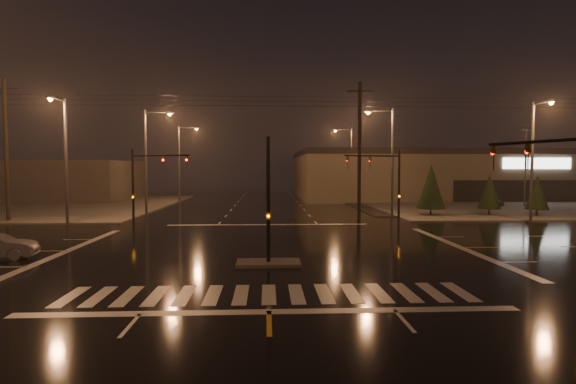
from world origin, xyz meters
The scene contains 26 objects.
ground centered at (0.00, 0.00, 0.00)m, with size 140.00×140.00×0.00m, color black.
sidewalk_ne centered at (30.00, 30.00, 0.06)m, with size 36.00×36.00×0.12m, color #4A4842.
sidewalk_nw centered at (-30.00, 30.00, 0.06)m, with size 36.00×36.00×0.12m, color #4A4842.
median_island centered at (0.00, -4.00, 0.07)m, with size 3.00×1.60×0.15m, color #4A4842.
crosswalk centered at (0.00, -9.00, 0.01)m, with size 15.00×2.60×0.01m, color beige.
stop_bar_near centered at (0.00, -11.00, 0.01)m, with size 16.00×0.50×0.01m, color beige.
stop_bar_far centered at (0.00, 11.00, 0.01)m, with size 16.00×0.50×0.01m, color beige.
parking_lot centered at (35.00, 28.00, 0.04)m, with size 50.00×24.00×0.08m, color black.
retail_building centered at (35.00, 45.99, 3.84)m, with size 60.20×28.30×7.20m.
commercial_block centered at (-35.00, 42.00, 2.80)m, with size 30.00×18.00×5.60m, color #3F3A37.
signal_mast_median centered at (0.00, -3.07, 3.75)m, with size 0.25×4.59×6.00m.
signal_mast_ne centered at (9.50, 10.14, 3.79)m, with size 4.84×1.86×6.00m.
signal_mast_nw centered at (-9.50, 10.14, 3.79)m, with size 4.84×1.86×6.00m.
signal_mast_se centered at (10.23, -9.75, 3.71)m, with size 1.55×3.87×6.00m.
streetlight_1 centered at (-11.18, 18.00, 5.80)m, with size 2.77×0.32×10.00m.
streetlight_2 centered at (-11.18, 34.00, 5.80)m, with size 2.77×0.32×10.00m.
streetlight_3 centered at (11.18, 16.00, 5.80)m, with size 2.77×0.32×10.00m.
streetlight_4 centered at (11.18, 36.00, 5.80)m, with size 2.77×0.32×10.00m.
streetlight_5 centered at (-16.00, 11.18, 5.80)m, with size 0.32×2.77×10.00m.
streetlight_6 centered at (22.00, 11.18, 5.80)m, with size 0.32×2.77×10.00m.
utility_pole_0 centered at (-22.00, 14.00, 6.13)m, with size 2.20×0.32×12.00m.
utility_pole_1 centered at (8.00, 14.00, 6.13)m, with size 2.20×0.32×12.00m.
conifer_0 centered at (15.52, 17.02, 2.79)m, with size 2.68×2.68×4.89m.
conifer_1 centered at (21.04, 16.65, 2.34)m, with size 2.11×2.11×3.99m.
conifer_2 centered at (25.07, 15.62, 2.29)m, with size 2.04×2.04×3.88m.
car_parked centered at (26.99, 27.59, 0.65)m, with size 1.53×3.81×1.30m, color black.
Camera 1 is at (-0.05, -24.92, 4.51)m, focal length 28.00 mm.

